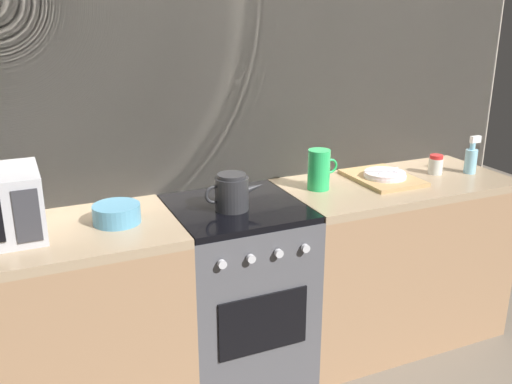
{
  "coord_description": "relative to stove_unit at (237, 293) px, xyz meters",
  "views": [
    {
      "loc": [
        -0.92,
        -2.28,
        1.8
      ],
      "look_at": [
        0.1,
        0.0,
        0.95
      ],
      "focal_mm": 40.07,
      "sensor_mm": 36.0,
      "label": 1
    }
  ],
  "objects": [
    {
      "name": "pitcher",
      "position": [
        0.46,
        0.06,
        0.55
      ],
      "size": [
        0.16,
        0.11,
        0.2
      ],
      "color": "green",
      "rests_on": "counter_right"
    },
    {
      "name": "dish_pile",
      "position": [
        0.85,
        0.04,
        0.47
      ],
      "size": [
        0.3,
        0.4,
        0.06
      ],
      "color": "tan",
      "rests_on": "counter_right"
    },
    {
      "name": "spray_bottle",
      "position": [
        1.35,
        -0.04,
        0.53
      ],
      "size": [
        0.08,
        0.06,
        0.2
      ],
      "color": "#8CCCE5",
      "rests_on": "counter_right"
    },
    {
      "name": "counter_right",
      "position": [
        0.9,
        0.0,
        0.0
      ],
      "size": [
        1.2,
        0.6,
        0.9
      ],
      "color": "#997251",
      "rests_on": "ground_plane"
    },
    {
      "name": "stove_unit",
      "position": [
        0.0,
        0.0,
        0.0
      ],
      "size": [
        0.6,
        0.63,
        0.9
      ],
      "color": "#4C4C51",
      "rests_on": "ground_plane"
    },
    {
      "name": "kettle",
      "position": [
        -0.04,
        -0.04,
        0.53
      ],
      "size": [
        0.28,
        0.15,
        0.17
      ],
      "color": "#262628",
      "rests_on": "stove_unit"
    },
    {
      "name": "ground_plane",
      "position": [
        0.0,
        0.0,
        -0.45
      ],
      "size": [
        8.0,
        8.0,
        0.0
      ],
      "primitive_type": "plane",
      "color": "#6B6054"
    },
    {
      "name": "back_wall",
      "position": [
        0.0,
        0.32,
        0.75
      ],
      "size": [
        3.6,
        0.05,
        2.4
      ],
      "color": "#A39989",
      "rests_on": "ground_plane"
    },
    {
      "name": "counter_left",
      "position": [
        -0.9,
        0.0,
        0.0
      ],
      "size": [
        1.2,
        0.6,
        0.9
      ],
      "color": "#997251",
      "rests_on": "ground_plane"
    },
    {
      "name": "spice_jar",
      "position": [
        1.17,
        0.02,
        0.5
      ],
      "size": [
        0.08,
        0.08,
        0.1
      ],
      "color": "silver",
      "rests_on": "counter_right"
    },
    {
      "name": "mixing_bowl",
      "position": [
        -0.54,
        0.01,
        0.49
      ],
      "size": [
        0.2,
        0.2,
        0.08
      ],
      "primitive_type": "cylinder",
      "color": "teal",
      "rests_on": "counter_left"
    }
  ]
}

